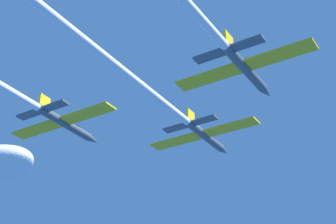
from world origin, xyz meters
TOP-DOWN VIEW (x-y plane):
  - jet_lead at (0.75, -16.12)m, footprint 18.40×59.15m
  - jet_right_wing at (14.78, -29.69)m, footprint 18.40×54.90m

SIDE VIEW (x-z plane):
  - jet_right_wing at x=14.78m, z-range -1.75..1.30m
  - jet_lead at x=0.75m, z-range -1.02..2.02m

